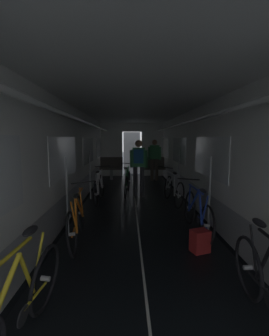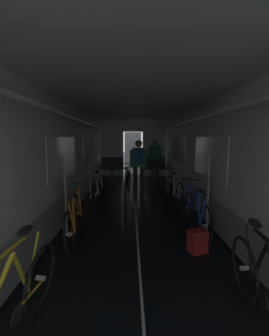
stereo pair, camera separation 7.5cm
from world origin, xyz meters
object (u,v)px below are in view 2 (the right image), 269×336
Objects in this scene: bicycle_green_in_aisle at (127,182)px; backpack_on_floor at (198,241)px; bicycle_black at (268,294)px; bicycle_white at (99,188)px; bench_seat_far_left at (112,166)px; bicycle_silver at (173,189)px; bench_seat_far_right at (154,166)px; bicycle_orange at (75,219)px; person_cyclist_aisle at (139,163)px; bicycle_yellow at (11,309)px; person_standing_near_bench at (155,157)px; bicycle_blue at (196,213)px.

bicycle_green_in_aisle is 4.97× the size of backpack_on_floor.
bicycle_black and bicycle_white have the same top height.
bench_seat_far_left is at bearing 88.72° from bicycle_white.
bicycle_silver is (-0.06, 4.32, -0.00)m from bicycle_black.
bicycle_orange is (-1.94, -6.27, -0.19)m from bench_seat_far_right.
bench_seat_far_right reaches higher than bicycle_green_in_aisle.
person_cyclist_aisle is 4.96× the size of backpack_on_floor.
bicycle_orange is 1.00× the size of bicycle_yellow.
bicycle_yellow is (-1.96, -8.38, -0.19)m from bench_seat_far_right.
bench_seat_far_right is at bearing 76.20° from person_cyclist_aisle.
person_cyclist_aisle reaches higher than bicycle_silver.
bench_seat_far_left is at bearing 168.21° from person_standing_near_bench.
bicycle_orange is at bearing -131.08° from bicycle_silver.
bicycle_green_in_aisle is 1.00× the size of person_standing_near_bench.
bicycle_black is at bearing -43.01° from bicycle_orange.
bench_seat_far_right is 0.58× the size of person_standing_near_bench.
bench_seat_far_right is (1.80, 0.00, 0.00)m from bench_seat_far_left.
bicycle_black is at bearing -65.77° from bicycle_white.
bench_seat_far_left is 6.28m from bicycle_orange.
bicycle_white is (-1.88, -3.69, -0.18)m from bench_seat_far_right.
person_cyclist_aisle and person_standing_near_bench have the same top height.
bench_seat_far_right is 0.58× the size of bicycle_white.
bicycle_green_in_aisle is at bearing -76.54° from bench_seat_far_left.
bicycle_orange is 1.00× the size of bicycle_black.
bicycle_yellow is at bearing -103.74° from person_standing_near_bench.
bicycle_orange is 6.24m from person_standing_near_bench.
bicycle_yellow is at bearing -176.12° from bicycle_black.
bicycle_black is 5.22m from person_cyclist_aisle.
bicycle_white is (-0.08, -3.69, -0.18)m from bench_seat_far_left.
bicycle_blue is 1.00× the size of bicycle_green_in_aisle.
bicycle_yellow is at bearing -98.72° from bicycle_green_in_aisle.
bicycle_blue is at bearing -88.54° from bicycle_silver.
bicycle_orange is at bearing 89.68° from bicycle_yellow.
bench_seat_far_left is 1.00× the size of bench_seat_far_right.
bicycle_silver is (1.91, -3.92, -0.19)m from bench_seat_far_left.
backpack_on_floor is (-0.16, 1.55, -0.21)m from bicycle_black.
person_cyclist_aisle reaches higher than bench_seat_far_left.
bicycle_green_in_aisle is (0.84, 5.51, 0.00)m from bicycle_yellow.
person_cyclist_aisle is (-0.88, 0.77, 0.64)m from bicycle_silver.
bench_seat_far_left is 3.70m from bicycle_white.
bicycle_blue is 4.97× the size of backpack_on_floor.
bench_seat_far_right is 3.09m from bicycle_green_in_aisle.
bench_seat_far_right is at bearing 72.78° from bicycle_orange.
bench_seat_far_left is at bearing 88.93° from bicycle_yellow.
bench_seat_far_right is 8.24m from bicycle_black.
bicycle_green_in_aisle is (0.69, -2.88, -0.18)m from bench_seat_far_left.
bench_seat_far_left reaches higher than bicycle_blue.
bicycle_black is at bearing 3.88° from bicycle_yellow.
bench_seat_far_right reaches higher than bicycle_blue.
backpack_on_floor is (1.95, -0.42, -0.21)m from bicycle_orange.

